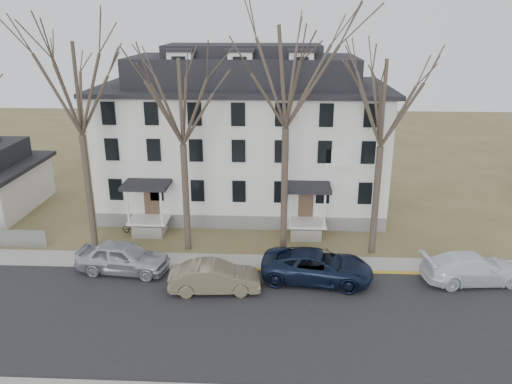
# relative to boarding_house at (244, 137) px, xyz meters

# --- Properties ---
(ground) EXTENTS (120.00, 120.00, 0.00)m
(ground) POSITION_rel_boarding_house_xyz_m (2.00, -17.95, -5.38)
(ground) COLOR olive
(ground) RESTS_ON ground
(main_road) EXTENTS (120.00, 10.00, 0.04)m
(main_road) POSITION_rel_boarding_house_xyz_m (2.00, -15.95, -5.38)
(main_road) COLOR #27272A
(main_road) RESTS_ON ground
(far_sidewalk) EXTENTS (120.00, 2.00, 0.08)m
(far_sidewalk) POSITION_rel_boarding_house_xyz_m (2.00, -9.95, -5.38)
(far_sidewalk) COLOR #A09F97
(far_sidewalk) RESTS_ON ground
(yellow_curb) EXTENTS (14.00, 0.25, 0.06)m
(yellow_curb) POSITION_rel_boarding_house_xyz_m (7.00, -10.85, -5.38)
(yellow_curb) COLOR gold
(yellow_curb) RESTS_ON ground
(boarding_house) EXTENTS (20.80, 12.36, 12.05)m
(boarding_house) POSITION_rel_boarding_house_xyz_m (0.00, 0.00, 0.00)
(boarding_house) COLOR slate
(boarding_house) RESTS_ON ground
(tree_far_left) EXTENTS (8.40, 8.40, 13.72)m
(tree_far_left) POSITION_rel_boarding_house_xyz_m (-9.00, -8.15, 4.96)
(tree_far_left) COLOR #473B31
(tree_far_left) RESTS_ON ground
(tree_mid_left) EXTENTS (7.80, 7.80, 12.74)m
(tree_mid_left) POSITION_rel_boarding_house_xyz_m (-3.00, -8.15, 4.22)
(tree_mid_left) COLOR #473B31
(tree_mid_left) RESTS_ON ground
(tree_center) EXTENTS (9.00, 9.00, 14.70)m
(tree_center) POSITION_rel_boarding_house_xyz_m (3.00, -8.15, 5.71)
(tree_center) COLOR #473B31
(tree_center) RESTS_ON ground
(tree_mid_right) EXTENTS (7.80, 7.80, 12.74)m
(tree_mid_right) POSITION_rel_boarding_house_xyz_m (8.50, -8.15, 4.22)
(tree_mid_right) COLOR #473B31
(tree_mid_right) RESTS_ON ground
(car_silver) EXTENTS (5.47, 2.70, 1.79)m
(car_silver) POSITION_rel_boarding_house_xyz_m (-6.16, -11.35, -4.48)
(car_silver) COLOR #B2B7C3
(car_silver) RESTS_ON ground
(car_tan) EXTENTS (4.94, 2.06, 1.59)m
(car_tan) POSITION_rel_boarding_house_xyz_m (-0.66, -13.23, -4.59)
(car_tan) COLOR #736650
(car_tan) RESTS_ON ground
(car_navy) EXTENTS (6.39, 3.53, 1.69)m
(car_navy) POSITION_rel_boarding_house_xyz_m (4.84, -11.82, -4.53)
(car_navy) COLOR #111B31
(car_navy) RESTS_ON ground
(car_white) EXTENTS (5.79, 2.91, 1.61)m
(car_white) POSITION_rel_boarding_house_xyz_m (13.38, -11.57, -4.57)
(car_white) COLOR white
(car_white) RESTS_ON ground
(bicycle_left) EXTENTS (1.63, 1.05, 0.81)m
(bicycle_left) POSITION_rel_boarding_house_xyz_m (-7.14, -6.18, -4.98)
(bicycle_left) COLOR black
(bicycle_left) RESTS_ON ground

